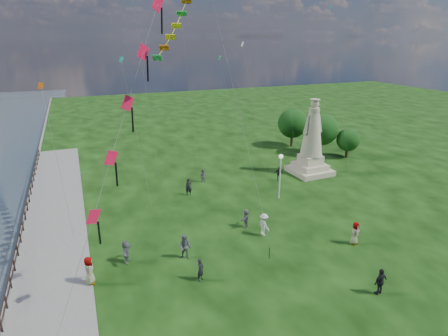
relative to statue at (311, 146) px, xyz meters
name	(u,v)px	position (x,y,z in m)	size (l,w,h in m)	color
waterfront	(34,262)	(-28.70, -8.09, -3.34)	(200.00, 200.00, 1.51)	#303C48
statue	(311,146)	(0.00, 0.00, 0.00)	(4.42, 4.42, 8.66)	tan
lamppost	(280,167)	(-6.96, -5.01, 0.02)	(0.42, 0.42, 4.56)	silver
tree_row	(313,128)	(5.31, 7.48, 0.00)	(7.50, 10.92, 5.57)	#382314
person_0	(201,270)	(-18.35, -14.64, -2.48)	(0.58, 0.38, 1.59)	black
person_1	(185,247)	(-18.56, -11.84, -2.32)	(0.92, 0.57, 1.90)	#595960
person_2	(264,225)	(-11.76, -10.90, -2.33)	(1.21, 0.63, 1.88)	silver
person_3	(380,282)	(-8.51, -20.09, -2.38)	(1.04, 0.53, 1.78)	black
person_4	(355,233)	(-5.93, -14.74, -2.35)	(0.90, 0.55, 1.84)	#595960
person_5	(126,252)	(-22.54, -10.72, -2.41)	(1.60, 0.69, 1.73)	#595960
person_6	(189,187)	(-15.00, -0.93, -2.39)	(0.64, 0.42, 1.77)	black
person_7	(202,176)	(-12.54, 2.01, -2.53)	(0.72, 0.45, 1.49)	#595960
person_9	(279,174)	(-4.60, -0.82, -2.46)	(0.95, 0.49, 1.63)	black
person_10	(89,272)	(-25.07, -12.42, -2.32)	(0.93, 0.57, 1.90)	#595960
person_11	(246,218)	(-12.50, -9.14, -2.46)	(1.50, 0.65, 1.62)	#595960
red_kite_train	(135,85)	(-21.33, -12.48, 9.25)	(9.45, 9.35, 20.18)	black
small_kites	(207,45)	(-10.40, 6.05, 10.96)	(31.58, 19.83, 28.93)	teal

